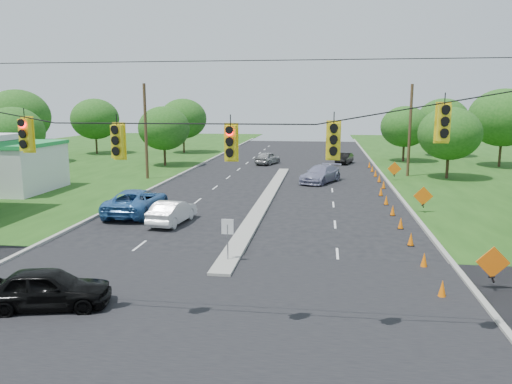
# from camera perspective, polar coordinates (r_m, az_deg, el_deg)

# --- Properties ---
(ground) EXTENTS (160.00, 160.00, 0.00)m
(ground) POSITION_cam_1_polar(r_m,az_deg,el_deg) (17.61, -7.07, -14.10)
(ground) COLOR black
(ground) RESTS_ON ground
(cross_street) EXTENTS (160.00, 14.00, 0.02)m
(cross_street) POSITION_cam_1_polar(r_m,az_deg,el_deg) (17.61, -7.07, -14.10)
(cross_street) COLOR black
(cross_street) RESTS_ON ground
(curb_left) EXTENTS (0.25, 110.00, 0.16)m
(curb_left) POSITION_cam_1_polar(r_m,az_deg,el_deg) (48.24, -9.60, 1.42)
(curb_left) COLOR gray
(curb_left) RESTS_ON ground
(curb_right) EXTENTS (0.25, 110.00, 0.16)m
(curb_right) POSITION_cam_1_polar(r_m,az_deg,el_deg) (46.43, 14.94, 0.88)
(curb_right) COLOR gray
(curb_right) RESTS_ON ground
(median) EXTENTS (1.00, 34.00, 0.18)m
(median) POSITION_cam_1_polar(r_m,az_deg,el_deg) (37.44, 1.14, -0.95)
(median) COLOR gray
(median) RESTS_ON ground
(median_sign) EXTENTS (0.55, 0.06, 2.05)m
(median_sign) POSITION_cam_1_polar(r_m,az_deg,el_deg) (22.65, -3.27, -4.56)
(median_sign) COLOR gray
(median_sign) RESTS_ON ground
(signal_span) EXTENTS (25.60, 0.32, 9.00)m
(signal_span) POSITION_cam_1_polar(r_m,az_deg,el_deg) (15.28, -8.61, 1.62)
(signal_span) COLOR #422D1C
(signal_span) RESTS_ON ground
(utility_pole_far_left) EXTENTS (0.28, 0.28, 9.00)m
(utility_pole_far_left) POSITION_cam_1_polar(r_m,az_deg,el_deg) (48.55, -12.48, 6.72)
(utility_pole_far_left) COLOR #422D1C
(utility_pole_far_left) RESTS_ON ground
(utility_pole_far_right) EXTENTS (0.28, 0.28, 9.00)m
(utility_pole_far_right) POSITION_cam_1_polar(r_m,az_deg,el_deg) (51.24, 17.17, 6.68)
(utility_pole_far_right) COLOR #422D1C
(utility_pole_far_right) RESTS_ON ground
(cone_0) EXTENTS (0.32, 0.32, 0.70)m
(cone_0) POSITION_cam_1_polar(r_m,az_deg,el_deg) (20.24, 20.51, -10.33)
(cone_0) COLOR orange
(cone_0) RESTS_ON ground
(cone_1) EXTENTS (0.32, 0.32, 0.70)m
(cone_1) POSITION_cam_1_polar(r_m,az_deg,el_deg) (23.48, 18.66, -7.38)
(cone_1) COLOR orange
(cone_1) RESTS_ON ground
(cone_2) EXTENTS (0.32, 0.32, 0.70)m
(cone_2) POSITION_cam_1_polar(r_m,az_deg,el_deg) (26.79, 17.28, -5.15)
(cone_2) COLOR orange
(cone_2) RESTS_ON ground
(cone_3) EXTENTS (0.32, 0.32, 0.70)m
(cone_3) POSITION_cam_1_polar(r_m,az_deg,el_deg) (30.14, 16.21, -3.41)
(cone_3) COLOR orange
(cone_3) RESTS_ON ground
(cone_4) EXTENTS (0.32, 0.32, 0.70)m
(cone_4) POSITION_cam_1_polar(r_m,az_deg,el_deg) (33.52, 15.36, -2.02)
(cone_4) COLOR orange
(cone_4) RESTS_ON ground
(cone_5) EXTENTS (0.32, 0.32, 0.70)m
(cone_5) POSITION_cam_1_polar(r_m,az_deg,el_deg) (36.92, 14.67, -0.89)
(cone_5) COLOR orange
(cone_5) RESTS_ON ground
(cone_6) EXTENTS (0.32, 0.32, 0.70)m
(cone_6) POSITION_cam_1_polar(r_m,az_deg,el_deg) (40.34, 14.09, 0.06)
(cone_6) COLOR orange
(cone_6) RESTS_ON ground
(cone_7) EXTENTS (0.32, 0.32, 0.70)m
(cone_7) POSITION_cam_1_polar(r_m,az_deg,el_deg) (43.84, 14.38, 0.83)
(cone_7) COLOR orange
(cone_7) RESTS_ON ground
(cone_8) EXTENTS (0.32, 0.32, 0.70)m
(cone_8) POSITION_cam_1_polar(r_m,az_deg,el_deg) (47.28, 13.91, 1.51)
(cone_8) COLOR orange
(cone_8) RESTS_ON ground
(cone_9) EXTENTS (0.32, 0.32, 0.70)m
(cone_9) POSITION_cam_1_polar(r_m,az_deg,el_deg) (50.72, 13.50, 2.10)
(cone_9) COLOR orange
(cone_9) RESTS_ON ground
(cone_10) EXTENTS (0.32, 0.32, 0.70)m
(cone_10) POSITION_cam_1_polar(r_m,az_deg,el_deg) (54.18, 13.15, 2.61)
(cone_10) COLOR orange
(cone_10) RESTS_ON ground
(cone_11) EXTENTS (0.32, 0.32, 0.70)m
(cone_11) POSITION_cam_1_polar(r_m,az_deg,el_deg) (57.63, 12.84, 3.07)
(cone_11) COLOR orange
(cone_11) RESTS_ON ground
(work_sign_0) EXTENTS (1.27, 0.58, 1.37)m
(work_sign_0) POSITION_cam_1_polar(r_m,az_deg,el_deg) (21.46, 25.44, -7.42)
(work_sign_0) COLOR black
(work_sign_0) RESTS_ON ground
(work_sign_1) EXTENTS (1.27, 0.58, 1.37)m
(work_sign_1) POSITION_cam_1_polar(r_m,az_deg,el_deg) (34.68, 18.56, -0.54)
(work_sign_1) COLOR black
(work_sign_1) RESTS_ON ground
(work_sign_2) EXTENTS (1.27, 0.58, 1.37)m
(work_sign_2) POSITION_cam_1_polar(r_m,az_deg,el_deg) (48.34, 15.54, 2.51)
(work_sign_2) COLOR black
(work_sign_2) RESTS_ON ground
(tree_2) EXTENTS (5.88, 5.88, 6.86)m
(tree_2) POSITION_cam_1_polar(r_m,az_deg,el_deg) (54.70, -25.95, 6.13)
(tree_2) COLOR black
(tree_2) RESTS_ON ground
(tree_3) EXTENTS (7.56, 7.56, 8.82)m
(tree_3) POSITION_cam_1_polar(r_m,az_deg,el_deg) (66.30, -25.60, 7.76)
(tree_3) COLOR black
(tree_3) RESTS_ON ground
(tree_4) EXTENTS (6.72, 6.72, 7.84)m
(tree_4) POSITION_cam_1_polar(r_m,az_deg,el_deg) (74.83, -17.92, 7.95)
(tree_4) COLOR black
(tree_4) RESTS_ON ground
(tree_5) EXTENTS (5.88, 5.88, 6.86)m
(tree_5) POSITION_cam_1_polar(r_m,az_deg,el_deg) (58.49, -10.48, 7.17)
(tree_5) COLOR black
(tree_5) RESTS_ON ground
(tree_6) EXTENTS (6.72, 6.72, 7.84)m
(tree_6) POSITION_cam_1_polar(r_m,az_deg,el_deg) (73.38, -8.32, 8.29)
(tree_6) COLOR black
(tree_6) RESTS_ON ground
(tree_9) EXTENTS (5.88, 5.88, 6.86)m
(tree_9) POSITION_cam_1_polar(r_m,az_deg,el_deg) (50.95, 21.25, 6.24)
(tree_9) COLOR black
(tree_9) RESTS_ON ground
(tree_10) EXTENTS (7.56, 7.56, 8.82)m
(tree_10) POSITION_cam_1_polar(r_m,az_deg,el_deg) (62.71, 26.40, 7.62)
(tree_10) COLOR black
(tree_10) RESTS_ON ground
(tree_11) EXTENTS (6.72, 6.72, 7.84)m
(tree_11) POSITION_cam_1_polar(r_m,az_deg,el_deg) (72.27, 20.57, 7.73)
(tree_11) COLOR black
(tree_11) RESTS_ON ground
(tree_12) EXTENTS (5.88, 5.88, 6.86)m
(tree_12) POSITION_cam_1_polar(r_m,az_deg,el_deg) (64.31, 16.64, 7.17)
(tree_12) COLOR black
(tree_12) RESTS_ON ground
(black_sedan) EXTENTS (4.65, 2.67, 1.49)m
(black_sedan) POSITION_cam_1_polar(r_m,az_deg,el_deg) (19.40, -22.74, -10.13)
(black_sedan) COLOR black
(black_sedan) RESTS_ON ground
(white_sedan) EXTENTS (2.03, 4.49, 1.43)m
(white_sedan) POSITION_cam_1_polar(r_m,az_deg,el_deg) (30.58, -9.54, -2.25)
(white_sedan) COLOR white
(white_sedan) RESTS_ON ground
(blue_pickup) EXTENTS (2.86, 6.11, 1.69)m
(blue_pickup) POSITION_cam_1_polar(r_m,az_deg,el_deg) (33.46, -13.49, -1.09)
(blue_pickup) COLOR #2E63A1
(blue_pickup) RESTS_ON ground
(silver_car_far) EXTENTS (4.25, 5.90, 1.59)m
(silver_car_far) POSITION_cam_1_polar(r_m,az_deg,el_deg) (46.00, 7.38, 2.05)
(silver_car_far) COLOR #8585A5
(silver_car_far) RESTS_ON ground
(silver_car_oncoming) EXTENTS (3.01, 4.71, 1.49)m
(silver_car_oncoming) POSITION_cam_1_polar(r_m,az_deg,el_deg) (59.44, 1.34, 3.91)
(silver_car_oncoming) COLOR gray
(silver_car_oncoming) RESTS_ON ground
(dark_car_receding) EXTENTS (2.38, 4.17, 1.30)m
(dark_car_receding) POSITION_cam_1_polar(r_m,az_deg,el_deg) (60.85, 10.07, 3.81)
(dark_car_receding) COLOR black
(dark_car_receding) RESTS_ON ground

